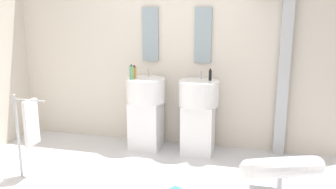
{
  "coord_description": "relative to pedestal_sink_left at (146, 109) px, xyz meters",
  "views": [
    {
      "loc": [
        1.08,
        -3.09,
        1.84
      ],
      "look_at": [
        0.15,
        0.55,
        0.95
      ],
      "focal_mm": 38.42,
      "sensor_mm": 36.0,
      "label": 1
    }
  ],
  "objects": [
    {
      "name": "vanity_mirror_right",
      "position": [
        0.71,
        0.24,
        0.98
      ],
      "size": [
        0.22,
        0.03,
        0.71
      ],
      "primitive_type": "cube",
      "color": "#8C9EA8"
    },
    {
      "name": "lounge_chair",
      "position": [
        1.69,
        -1.15,
        -0.19
      ],
      "size": [
        1.01,
        1.01,
        0.65
      ],
      "color": "#B7BABF",
      "rests_on": "ground_plane"
    },
    {
      "name": "pedestal_sink_left",
      "position": [
        0.0,
        0.0,
        0.0
      ],
      "size": [
        0.51,
        0.51,
        1.06
      ],
      "color": "white",
      "rests_on": "ground_plane"
    },
    {
      "name": "rear_partition",
      "position": [
        0.36,
        0.31,
        0.76
      ],
      "size": [
        4.8,
        0.1,
        2.6
      ],
      "primitive_type": "cube",
      "color": "beige",
      "rests_on": "ground_plane"
    },
    {
      "name": "vanity_mirror_left",
      "position": [
        0.0,
        0.24,
        0.98
      ],
      "size": [
        0.22,
        0.03,
        0.71
      ],
      "primitive_type": "cube",
      "color": "#8C9EA8"
    },
    {
      "name": "soap_bottle_black",
      "position": [
        0.84,
        0.07,
        0.49
      ],
      "size": [
        0.04,
        0.04,
        0.15
      ],
      "color": "black",
      "rests_on": "pedestal_sink_right"
    },
    {
      "name": "towel_rack",
      "position": [
        -0.94,
        -1.2,
        0.09
      ],
      "size": [
        0.37,
        0.22,
        0.95
      ],
      "color": "#B7BABF",
      "rests_on": "ground_plane"
    },
    {
      "name": "shower_column",
      "position": [
        1.73,
        0.19,
        0.54
      ],
      "size": [
        0.49,
        0.24,
        2.05
      ],
      "color": "#B7BABF",
      "rests_on": "ground_plane"
    },
    {
      "name": "soap_bottle_green",
      "position": [
        -0.15,
        -0.11,
        0.51
      ],
      "size": [
        0.05,
        0.05,
        0.19
      ],
      "color": "#59996B",
      "rests_on": "pedestal_sink_left"
    },
    {
      "name": "soap_bottle_amber",
      "position": [
        -0.15,
        -0.01,
        0.5
      ],
      "size": [
        0.05,
        0.05,
        0.17
      ],
      "color": "#C68C38",
      "rests_on": "pedestal_sink_left"
    },
    {
      "name": "pedestal_sink_right",
      "position": [
        0.71,
        0.0,
        0.0
      ],
      "size": [
        0.51,
        0.51,
        1.06
      ],
      "color": "white",
      "rests_on": "ground_plane"
    }
  ]
}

